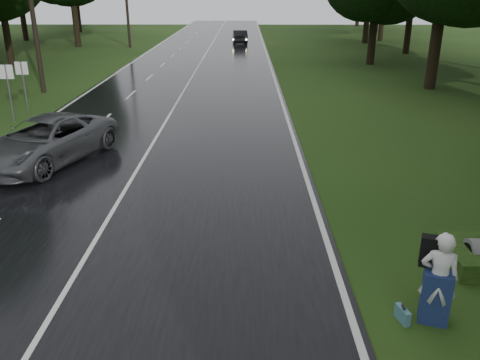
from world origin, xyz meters
name	(u,v)px	position (x,y,z in m)	size (l,w,h in m)	color
ground	(69,288)	(0.00, 0.00, 0.00)	(160.00, 160.00, 0.00)	#254113
road	(182,95)	(0.00, 20.00, 0.02)	(12.00, 140.00, 0.04)	black
lane_center	(182,95)	(0.00, 20.00, 0.04)	(0.12, 140.00, 0.01)	silver
grey_car	(46,141)	(-3.39, 7.97, 0.84)	(2.67, 5.79, 1.61)	#47494C
far_car	(240,37)	(3.17, 48.93, 0.76)	(1.53, 4.37, 1.44)	black
hitchhiker	(438,281)	(7.33, -1.04, 0.88)	(0.80, 0.76, 1.89)	silver
suitcase	(402,315)	(6.76, -1.06, 0.14)	(0.12, 0.40, 0.29)	teal
utility_pole_mid	(44,92)	(-8.50, 20.86, 0.00)	(1.80, 0.28, 9.81)	black
utility_pole_far	(130,47)	(-8.50, 44.97, 0.00)	(1.80, 0.28, 10.40)	black
road_sign_a	(15,122)	(-7.20, 13.79, 0.00)	(0.64, 0.10, 2.67)	white
road_sign_b	(29,114)	(-7.20, 15.42, 0.00)	(0.62, 0.10, 2.58)	white
tree_left_e	(12,65)	(-15.40, 31.97, 0.00)	(8.81, 8.81, 13.77)	black
tree_left_f	(79,47)	(-14.19, 45.51, 0.00)	(10.12, 10.12, 15.82)	black
tree_right_d	(429,89)	(15.40, 22.28, 0.00)	(9.24, 9.24, 14.43)	black
tree_right_e	(370,64)	(14.14, 32.79, 0.00)	(8.07, 8.07, 12.62)	black
tree_right_f	(365,43)	(17.49, 49.49, 0.00)	(8.70, 8.70, 13.59)	black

